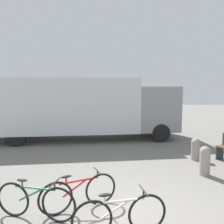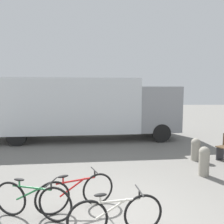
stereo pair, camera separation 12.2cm
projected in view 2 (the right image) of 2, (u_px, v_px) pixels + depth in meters
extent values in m
plane|color=slate|center=(114.00, 223.00, 4.02)|extent=(60.00, 60.00, 0.00)
cube|color=silver|center=(65.00, 105.00, 10.70)|extent=(7.30, 3.23, 2.53)
cube|color=gray|center=(154.00, 108.00, 11.19)|extent=(2.18, 2.66, 2.15)
cylinder|color=black|center=(148.00, 125.00, 12.43)|extent=(0.87, 0.36, 0.85)
cylinder|color=black|center=(161.00, 133.00, 10.18)|extent=(0.87, 0.36, 0.85)
cylinder|color=black|center=(31.00, 127.00, 11.76)|extent=(0.87, 0.36, 0.85)
cylinder|color=black|center=(17.00, 136.00, 9.51)|extent=(0.87, 0.36, 0.85)
cube|color=#2D2D33|center=(220.00, 153.00, 7.64)|extent=(0.33, 0.18, 0.46)
torus|color=black|center=(10.00, 199.00, 4.25)|extent=(0.68, 0.21, 0.69)
torus|color=black|center=(55.00, 204.00, 4.03)|extent=(0.68, 0.21, 0.69)
cylinder|color=#26723F|center=(32.00, 188.00, 4.11)|extent=(0.80, 0.23, 0.04)
cylinder|color=#26723F|center=(29.00, 194.00, 4.14)|extent=(0.53, 0.16, 0.32)
cylinder|color=#26723F|center=(19.00, 183.00, 4.16)|extent=(0.03, 0.03, 0.11)
ellipsoid|color=black|center=(19.00, 180.00, 4.16)|extent=(0.24, 0.14, 0.05)
cylinder|color=black|center=(51.00, 186.00, 4.01)|extent=(0.03, 0.03, 0.14)
cylinder|color=black|center=(51.00, 182.00, 4.01)|extent=(0.13, 0.43, 0.02)
torus|color=black|center=(53.00, 198.00, 4.26)|extent=(0.65, 0.32, 0.69)
torus|color=black|center=(98.00, 189.00, 4.66)|extent=(0.65, 0.32, 0.69)
cylinder|color=red|center=(76.00, 181.00, 4.43)|extent=(0.75, 0.36, 0.04)
cylinder|color=red|center=(73.00, 187.00, 4.42)|extent=(0.51, 0.25, 0.32)
cylinder|color=red|center=(63.00, 180.00, 4.32)|extent=(0.03, 0.03, 0.11)
ellipsoid|color=black|center=(63.00, 176.00, 4.31)|extent=(0.24, 0.17, 0.05)
cylinder|color=black|center=(95.00, 174.00, 4.59)|extent=(0.03, 0.03, 0.14)
cylinder|color=black|center=(95.00, 171.00, 4.59)|extent=(0.20, 0.41, 0.02)
torus|color=black|center=(87.00, 220.00, 3.56)|extent=(0.68, 0.17, 0.69)
torus|color=black|center=(143.00, 213.00, 3.74)|extent=(0.68, 0.17, 0.69)
cylinder|color=silver|center=(116.00, 201.00, 3.62)|extent=(0.80, 0.18, 0.04)
cylinder|color=silver|center=(112.00, 209.00, 3.62)|extent=(0.54, 0.13, 0.32)
cylinder|color=silver|center=(100.00, 199.00, 3.56)|extent=(0.03, 0.03, 0.11)
ellipsoid|color=black|center=(100.00, 195.00, 3.56)|extent=(0.23, 0.13, 0.05)
cylinder|color=black|center=(139.00, 195.00, 3.69)|extent=(0.03, 0.03, 0.14)
cylinder|color=black|center=(139.00, 191.00, 3.68)|extent=(0.10, 0.44, 0.02)
cylinder|color=gray|center=(204.00, 164.00, 6.23)|extent=(0.29, 0.29, 0.69)
sphere|color=gray|center=(205.00, 152.00, 6.19)|extent=(0.30, 0.30, 0.30)
cylinder|color=gray|center=(195.00, 151.00, 7.58)|extent=(0.30, 0.30, 0.62)
sphere|color=gray|center=(196.00, 143.00, 7.55)|extent=(0.31, 0.31, 0.31)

